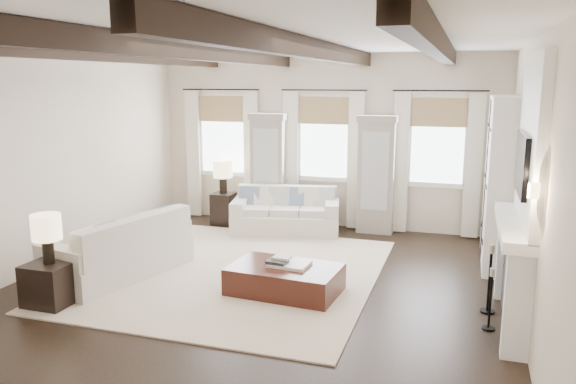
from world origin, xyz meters
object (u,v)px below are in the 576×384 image
(ottoman, at_px, (285,280))
(side_table_front, at_px, (51,284))
(side_table_back, at_px, (224,209))
(sofa_back, at_px, (286,214))
(sofa_left, at_px, (123,252))

(ottoman, bearing_deg, side_table_front, -150.14)
(ottoman, xyz_separation_m, side_table_back, (-2.24, 3.05, 0.12))
(sofa_back, relative_size, sofa_left, 0.92)
(sofa_back, bearing_deg, side_table_back, 172.07)
(sofa_left, relative_size, side_table_front, 4.13)
(side_table_front, distance_m, side_table_back, 4.31)
(sofa_back, height_order, ottoman, sofa_back)
(side_table_back, bearing_deg, sofa_back, -7.93)
(sofa_left, distance_m, side_table_front, 1.18)
(sofa_back, height_order, side_table_front, sofa_back)
(side_table_front, height_order, side_table_back, side_table_back)
(side_table_front, bearing_deg, ottoman, 25.55)
(sofa_left, xyz_separation_m, ottoman, (2.37, 0.09, -0.18))
(sofa_back, bearing_deg, side_table_front, -112.32)
(ottoman, distance_m, side_table_back, 3.78)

